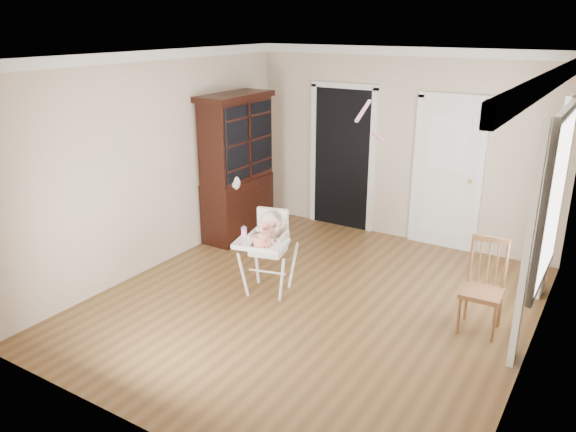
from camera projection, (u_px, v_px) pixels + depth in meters
The scene contains 16 objects.
floor at pixel (312, 303), 6.35m from camera, with size 5.00×5.00×0.00m, color brown.
ceiling at pixel (316, 56), 5.46m from camera, with size 5.00×5.00×0.00m, color white.
wall_back at pixel (400, 146), 7.91m from camera, with size 4.50×4.50×0.00m, color beige.
wall_left at pixel (157, 162), 7.02m from camera, with size 5.00×5.00×0.00m, color beige.
wall_right at pixel (544, 228), 4.79m from camera, with size 5.00×5.00×0.00m, color beige.
crown_molding at pixel (316, 62), 5.48m from camera, with size 4.50×5.00×0.12m, color white, non-canonical shape.
doorway at pixel (342, 156), 8.43m from camera, with size 1.06×0.05×2.22m.
closet_door at pixel (447, 176), 7.65m from camera, with size 0.96×0.09×2.13m.
window_right at pixel (548, 209), 5.49m from camera, with size 0.13×1.84×2.30m.
high_chair at pixel (268, 243), 6.43m from camera, with size 0.72×0.82×1.00m.
baby at pixel (269, 231), 6.40m from camera, with size 0.32×0.23×0.43m.
cake at pixel (262, 241), 6.13m from camera, with size 0.24×0.24×0.11m.
sippy_cup at pixel (244, 232), 6.34m from camera, with size 0.07×0.07×0.16m.
china_cabinet at pixel (237, 167), 8.04m from camera, with size 0.55×1.23×2.08m.
dining_chair at pixel (483, 289), 5.68m from camera, with size 0.41×0.41×0.97m.
streamer at pixel (363, 111), 5.32m from camera, with size 0.03×0.50×0.02m, color pink, non-canonical shape.
Camera 1 is at (2.75, -4.97, 3.02)m, focal length 35.00 mm.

